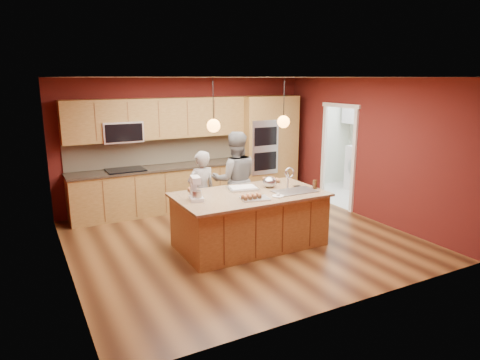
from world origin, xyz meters
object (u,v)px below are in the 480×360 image
person_left (202,192)px  island (250,219)px  person_right (235,180)px  stand_mixer (196,190)px  mixing_bowl (269,182)px

person_left → island: bearing=109.3°
person_right → stand_mixer: 1.44m
person_left → mixing_bowl: 1.22m
person_right → mixing_bowl: 0.79m
person_left → mixing_bowl: size_ratio=6.39×
island → person_left: (-0.47, 0.93, 0.28)m
island → person_left: person_left is taller
mixing_bowl → person_right: bearing=110.4°
person_left → mixing_bowl: (0.94, -0.74, 0.24)m
island → mixing_bowl: island is taller
person_left → person_right: size_ratio=0.83×
person_right → mixing_bowl: bearing=129.2°
island → person_right: 1.04m
island → person_left: bearing=116.7°
island → person_left: 1.07m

